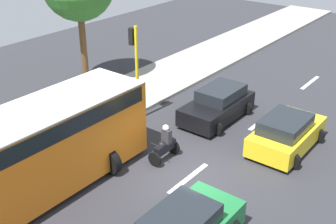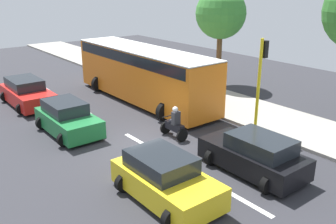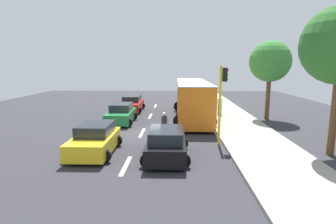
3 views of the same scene
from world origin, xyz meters
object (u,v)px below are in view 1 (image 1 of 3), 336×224
motorcycle (165,145)px  traffic_light_corner (135,60)px  car_black (218,105)px  city_bus (5,162)px  car_yellow_cab (286,133)px

motorcycle → traffic_light_corner: traffic_light_corner is taller
car_black → city_bus: size_ratio=0.37×
motorcycle → traffic_light_corner: size_ratio=0.34×
motorcycle → traffic_light_corner: 4.52m
city_bus → traffic_light_corner: bearing=-81.2°
car_yellow_cab → city_bus: 10.93m
car_black → traffic_light_corner: traffic_light_corner is taller
car_yellow_cab → motorcycle: size_ratio=2.56×
motorcycle → city_bus: bearing=68.9°
car_yellow_cab → motorcycle: bearing=47.6°
car_black → motorcycle: size_ratio=2.65×
motorcycle → traffic_light_corner: bearing=-31.7°
city_bus → traffic_light_corner: 7.77m
car_black → car_yellow_cab: bearing=170.4°
city_bus → car_yellow_cab: bearing=-120.9°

